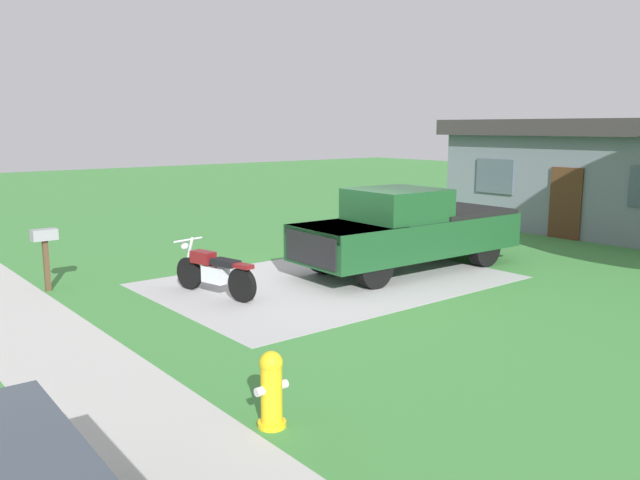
{
  "coord_description": "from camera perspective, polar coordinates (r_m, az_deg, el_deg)",
  "views": [
    {
      "loc": [
        10.29,
        -8.62,
        3.27
      ],
      "look_at": [
        -0.12,
        -0.21,
        0.9
      ],
      "focal_mm": 35.97,
      "sensor_mm": 36.0,
      "label": 1
    }
  ],
  "objects": [
    {
      "name": "pickup_truck",
      "position": [
        14.9,
        8.05,
        1.0
      ],
      "size": [
        2.2,
        5.69,
        1.9
      ],
      "color": "black",
      "rests_on": "ground"
    },
    {
      "name": "driveway_pad",
      "position": [
        13.81,
        0.99,
        -3.64
      ],
      "size": [
        5.1,
        7.35,
        0.01
      ],
      "primitive_type": "cube",
      "color": "#A7A7A7",
      "rests_on": "ground"
    },
    {
      "name": "ground_plane",
      "position": [
        13.81,
        0.99,
        -3.65
      ],
      "size": [
        80.0,
        80.0,
        0.0
      ],
      "primitive_type": "plane",
      "color": "#3D7F3A"
    },
    {
      "name": "sidewalk_strip",
      "position": [
        11.11,
        -23.75,
        -7.95
      ],
      "size": [
        36.0,
        1.8,
        0.01
      ],
      "primitive_type": "cube",
      "color": "#AFAFAA",
      "rests_on": "ground"
    },
    {
      "name": "mailbox",
      "position": [
        13.92,
        -23.28,
        -0.26
      ],
      "size": [
        0.26,
        0.48,
        1.26
      ],
      "color": "#4C3823",
      "rests_on": "ground"
    },
    {
      "name": "neighbor_house",
      "position": [
        22.33,
        24.41,
        5.35
      ],
      "size": [
        9.6,
        5.6,
        3.5
      ],
      "color": "slate",
      "rests_on": "ground"
    },
    {
      "name": "motorcycle",
      "position": [
        12.73,
        -9.42,
        -2.79
      ],
      "size": [
        2.19,
        0.8,
        1.09
      ],
      "color": "black",
      "rests_on": "ground"
    },
    {
      "name": "fire_hydrant",
      "position": [
        7.23,
        -4.34,
        -13.16
      ],
      "size": [
        0.32,
        0.4,
        0.87
      ],
      "color": "yellow",
      "rests_on": "ground"
    }
  ]
}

